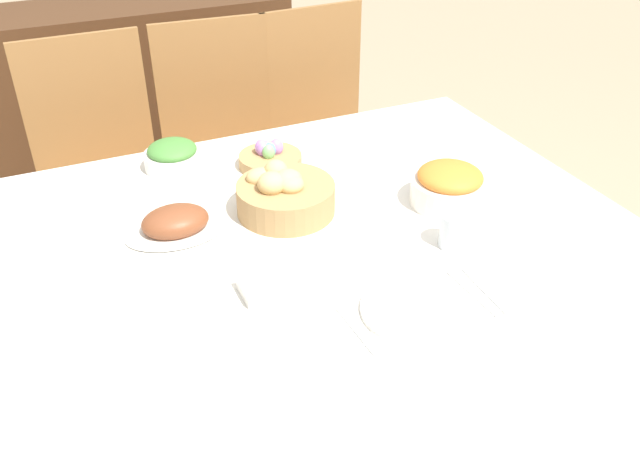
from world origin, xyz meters
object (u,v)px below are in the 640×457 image
Objects in this scene: carrot_bowl at (449,186)px; spoon at (484,290)px; green_salad_bowl at (173,156)px; sideboard at (143,100)px; drinking_cup at (456,230)px; egg_basket at (270,157)px; chair_far_right at (325,134)px; fork at (355,329)px; chair_far_left at (103,177)px; chair_far_center at (225,153)px; bread_basket at (284,195)px; ham_platter at (176,223)px; knife at (472,293)px; dinner_plate at (416,310)px; butter_dish at (272,285)px.

spoon is (-0.13, -0.35, -0.05)m from carrot_bowl.
sideboard is at bearing 84.02° from green_salad_bowl.
spoon is 0.18m from drinking_cup.
green_salad_bowl is at bearing 121.77° from spoon.
egg_basket is at bearing -85.20° from sideboard.
carrot_bowl is at bearing -97.88° from chair_far_right.
egg_basket is at bearing 80.39° from fork.
chair_far_left is 1.46m from spoon.
chair_far_right is at bearing 3.72° from chair_far_center.
chair_far_center is 1.32m from fork.
chair_far_center reaches higher than bread_basket.
chair_far_left reaches higher than ham_platter.
chair_far_left is 0.74m from egg_basket.
sideboard reaches higher than carrot_bowl.
fork is at bearing -141.96° from carrot_bowl.
carrot_bowl is at bearing 35.72° from fork.
bread_basket is 0.26m from egg_basket.
green_salad_bowl is at bearing 127.69° from drinking_cup.
sideboard is at bearing 88.32° from fork.
egg_basket reaches higher than ham_platter.
ham_platter is 1.48× the size of knife.
egg_basket is 1.05× the size of spoon.
butter_dish is at bearing 142.82° from dinner_plate.
bread_basket is at bearing 63.57° from butter_dish.
chair_far_left is 1.36m from fork.
chair_far_left reaches higher than green_salad_bowl.
chair_far_right is 1.34m from spoon.
sideboard is at bearing 92.19° from bread_basket.
chair_far_left is 1.40m from dinner_plate.
butter_dish reaches higher than spoon.
chair_far_center is (-0.41, -0.00, 0.00)m from chair_far_right.
bread_basket is 1.39× the size of egg_basket.
chair_far_center is 3.94× the size of bread_basket.
green_salad_bowl is 0.65m from butter_dish.
ham_platter is at bearing 139.81° from spoon.
knife is (0.14, -0.00, -0.00)m from dinner_plate.
green_salad_bowl is at bearing -95.98° from sideboard.
drinking_cup reaches higher than egg_basket.
dinner_plate reaches higher than spoon.
green_salad_bowl reaches higher than egg_basket.
chair_far_right is at bearing 59.10° from bread_basket.
drinking_cup is at bearing -44.76° from bread_basket.
bread_basket is 0.41m from green_salad_bowl.
chair_far_right is 1.13m from ham_platter.
drinking_cup reaches higher than fork.
chair_far_left is 0.74× the size of sideboard.
ham_platter is 0.75m from spoon.
carrot_bowl is at bearing 62.52° from knife.
ham_platter reaches higher than butter_dish.
green_salad_bowl is at bearing -149.46° from chair_far_right.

